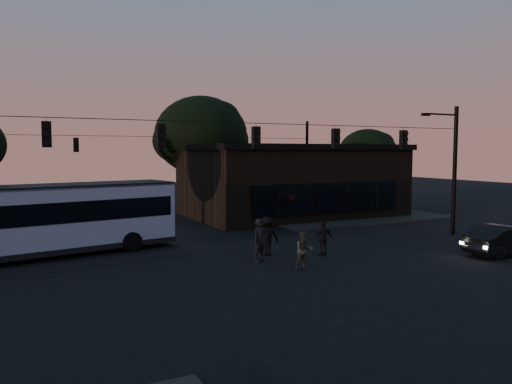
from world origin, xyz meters
name	(u,v)px	position (x,y,z in m)	size (l,w,h in m)	color
ground	(301,274)	(0.00, 0.00, 0.00)	(120.00, 120.00, 0.00)	black
sidewalk_far_right	(338,215)	(12.00, 14.00, 0.07)	(14.00, 10.00, 0.15)	black
building	(291,180)	(9.00, 15.97, 2.71)	(15.40, 10.41, 5.40)	black
tree_behind	(201,136)	(4.00, 22.00, 6.19)	(7.60, 7.60, 9.43)	black
tree_right	(367,154)	(18.00, 18.00, 4.63)	(5.20, 5.20, 6.86)	black
signal_rig_near	(256,161)	(0.00, 4.00, 4.45)	(26.24, 0.30, 7.50)	black
signal_rig_far	(161,161)	(0.00, 20.00, 4.20)	(26.24, 0.30, 7.50)	black
bus	(48,216)	(-8.76, 8.16, 1.88)	(12.18, 4.88, 3.35)	#9498BC
car	(506,240)	(10.62, -1.27, 0.71)	(1.51, 4.33, 1.43)	black
pedestrian_a	(260,240)	(-0.45, 2.75, 0.95)	(0.69, 0.46, 1.91)	black
pedestrian_b	(304,250)	(0.45, 0.49, 0.81)	(0.79, 0.62, 1.63)	#2D2D29
pedestrian_c	(323,238)	(2.77, 2.49, 0.83)	(0.97, 0.41, 1.66)	black
pedestrian_d	(267,236)	(0.45, 3.73, 0.92)	(1.18, 0.68, 1.83)	black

